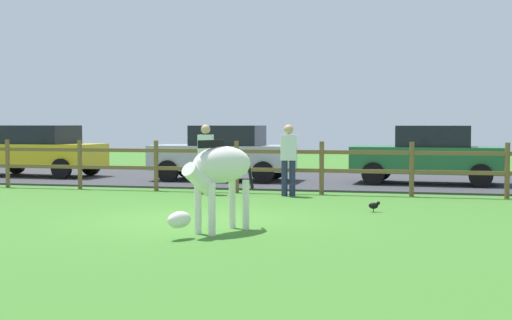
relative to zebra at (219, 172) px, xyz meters
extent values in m
plane|color=#3D7528|center=(-0.80, 1.38, -0.93)|extent=(60.00, 60.00, 0.00)
cube|color=#38383D|center=(-0.80, 10.68, -0.90)|extent=(28.00, 7.40, 0.05)
cylinder|color=brown|center=(-7.66, 6.38, -0.30)|extent=(0.11, 0.11, 1.24)
cylinder|color=brown|center=(-5.60, 6.38, -0.30)|extent=(0.11, 0.11, 1.24)
cylinder|color=brown|center=(-3.53, 6.38, -0.30)|extent=(0.11, 0.11, 1.24)
cylinder|color=brown|center=(-1.46, 6.38, -0.30)|extent=(0.11, 0.11, 1.24)
cylinder|color=brown|center=(0.61, 6.38, -0.30)|extent=(0.11, 0.11, 1.24)
cylinder|color=brown|center=(2.68, 6.38, -0.30)|extent=(0.11, 0.11, 1.24)
cylinder|color=brown|center=(4.74, 6.38, -0.30)|extent=(0.11, 0.11, 1.24)
cube|color=brown|center=(-1.46, 6.38, -0.37)|extent=(20.68, 0.06, 0.09)
cube|color=brown|center=(-1.46, 6.38, 0.07)|extent=(20.68, 0.06, 0.09)
ellipsoid|color=white|center=(0.04, 0.08, 0.11)|extent=(0.95, 1.33, 0.56)
cylinder|color=white|center=(0.00, -0.34, -0.54)|extent=(0.11, 0.11, 0.78)
cylinder|color=white|center=(-0.26, -0.23, -0.54)|extent=(0.11, 0.11, 0.78)
cylinder|color=white|center=(0.33, 0.38, -0.54)|extent=(0.11, 0.11, 0.78)
cylinder|color=white|center=(0.07, 0.50, -0.54)|extent=(0.11, 0.11, 0.78)
cylinder|color=white|center=(-0.18, -0.40, -0.08)|extent=(0.46, 0.63, 0.51)
ellipsoid|color=white|center=(-0.36, -0.78, -0.65)|extent=(0.36, 0.48, 0.24)
cube|color=black|center=(-0.07, -0.15, 0.43)|extent=(0.27, 0.53, 0.12)
cylinder|color=black|center=(0.31, 0.69, -0.04)|extent=(0.12, 0.19, 0.54)
cylinder|color=black|center=(2.08, 3.19, -0.90)|extent=(0.01, 0.01, 0.06)
cylinder|color=black|center=(2.08, 3.15, -0.90)|extent=(0.01, 0.01, 0.06)
ellipsoid|color=black|center=(2.08, 3.17, -0.81)|extent=(0.18, 0.10, 0.12)
sphere|color=black|center=(2.17, 3.17, -0.76)|extent=(0.07, 0.07, 0.07)
cube|color=#236B38|center=(3.00, 9.50, -0.23)|extent=(4.07, 1.87, 0.70)
cube|color=black|center=(3.15, 9.49, 0.40)|extent=(1.97, 1.64, 0.56)
cylinder|color=black|center=(1.62, 8.71, -0.58)|extent=(0.61, 0.21, 0.60)
cylinder|color=black|center=(1.69, 10.41, -0.58)|extent=(0.61, 0.21, 0.60)
cylinder|color=black|center=(4.31, 8.59, -0.58)|extent=(0.61, 0.21, 0.60)
cylinder|color=black|center=(4.39, 10.29, -0.58)|extent=(0.61, 0.21, 0.60)
cube|color=yellow|center=(-8.68, 9.60, -0.23)|extent=(4.08, 1.91, 0.70)
cube|color=black|center=(-8.53, 9.59, 0.40)|extent=(1.98, 1.66, 0.56)
cylinder|color=black|center=(-9.98, 10.52, -0.58)|extent=(0.61, 0.21, 0.60)
cylinder|color=black|center=(-7.37, 8.68, -0.58)|extent=(0.61, 0.21, 0.60)
cylinder|color=black|center=(-7.29, 10.38, -0.58)|extent=(0.61, 0.21, 0.60)
cube|color=#B7BABF|center=(-2.68, 9.34, -0.23)|extent=(4.04, 1.79, 0.70)
cube|color=black|center=(-2.53, 9.35, 0.40)|extent=(1.93, 1.61, 0.56)
cylinder|color=black|center=(-4.01, 8.46, -0.58)|extent=(0.60, 0.19, 0.60)
cylinder|color=black|center=(-4.04, 10.16, -0.58)|extent=(0.60, 0.19, 0.60)
cylinder|color=black|center=(-1.31, 8.53, -0.58)|extent=(0.60, 0.19, 0.60)
cylinder|color=black|center=(-1.34, 10.22, -0.58)|extent=(0.60, 0.19, 0.60)
cylinder|color=#232847|center=(-0.16, 5.79, -0.52)|extent=(0.14, 0.14, 0.82)
cylinder|color=#232847|center=(0.01, 5.83, -0.52)|extent=(0.14, 0.14, 0.82)
cube|color=silver|center=(-0.07, 5.81, 0.18)|extent=(0.40, 0.30, 0.58)
sphere|color=tan|center=(-0.07, 5.81, 0.60)|extent=(0.22, 0.22, 0.22)
cylinder|color=#232847|center=(-2.15, 5.81, -0.52)|extent=(0.14, 0.14, 0.82)
cylinder|color=#232847|center=(-1.97, 5.83, -0.52)|extent=(0.14, 0.14, 0.82)
cube|color=silver|center=(-2.06, 5.82, 0.18)|extent=(0.39, 0.27, 0.58)
sphere|color=tan|center=(-2.06, 5.82, 0.60)|extent=(0.22, 0.22, 0.22)
camera|label=1|loc=(3.21, -10.71, 0.72)|focal=51.70mm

